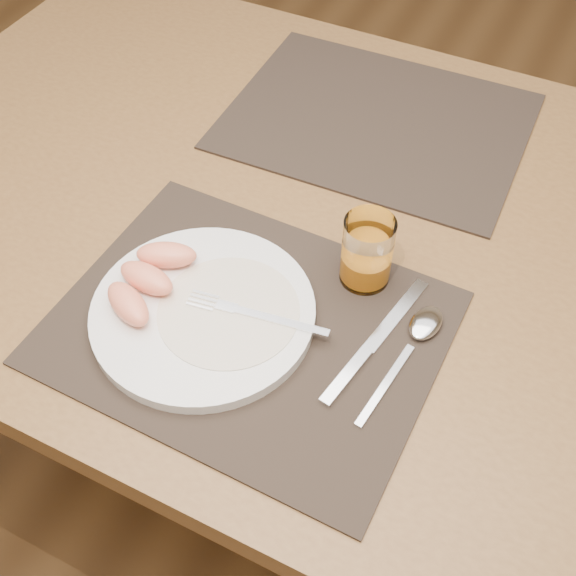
{
  "coord_description": "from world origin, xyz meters",
  "views": [
    {
      "loc": [
        0.28,
        -0.66,
        1.45
      ],
      "look_at": [
        0.03,
        -0.16,
        0.77
      ],
      "focal_mm": 45.0,
      "sensor_mm": 36.0,
      "label": 1
    }
  ],
  "objects_px": {
    "placemat_far": "(376,121)",
    "knife": "(368,350)",
    "fork": "(245,312)",
    "plate": "(203,312)",
    "table": "(318,253)",
    "juice_glass": "(367,254)",
    "spoon": "(420,332)",
    "placemat_near": "(247,327)"
  },
  "relations": [
    {
      "from": "placemat_far",
      "to": "spoon",
      "type": "relative_size",
      "value": 2.34
    },
    {
      "from": "placemat_near",
      "to": "fork",
      "type": "height_order",
      "value": "fork"
    },
    {
      "from": "placemat_far",
      "to": "plate",
      "type": "bearing_deg",
      "value": -95.55
    },
    {
      "from": "knife",
      "to": "plate",
      "type": "bearing_deg",
      "value": -168.15
    },
    {
      "from": "table",
      "to": "plate",
      "type": "xyz_separation_m",
      "value": [
        -0.05,
        -0.23,
        0.1
      ]
    },
    {
      "from": "fork",
      "to": "juice_glass",
      "type": "xyz_separation_m",
      "value": [
        0.1,
        0.13,
        0.02
      ]
    },
    {
      "from": "placemat_far",
      "to": "knife",
      "type": "xyz_separation_m",
      "value": [
        0.15,
        -0.41,
        0.0
      ]
    },
    {
      "from": "table",
      "to": "fork",
      "type": "xyz_separation_m",
      "value": [
        0.0,
        -0.21,
        0.11
      ]
    },
    {
      "from": "juice_glass",
      "to": "knife",
      "type": "bearing_deg",
      "value": -65.29
    },
    {
      "from": "placemat_far",
      "to": "placemat_near",
      "type": "bearing_deg",
      "value": -88.63
    },
    {
      "from": "plate",
      "to": "fork",
      "type": "relative_size",
      "value": 1.54
    },
    {
      "from": "knife",
      "to": "juice_glass",
      "type": "bearing_deg",
      "value": 114.71
    },
    {
      "from": "table",
      "to": "plate",
      "type": "bearing_deg",
      "value": -101.74
    },
    {
      "from": "plate",
      "to": "juice_glass",
      "type": "height_order",
      "value": "juice_glass"
    },
    {
      "from": "placemat_near",
      "to": "knife",
      "type": "height_order",
      "value": "knife"
    },
    {
      "from": "placemat_near",
      "to": "spoon",
      "type": "distance_m",
      "value": 0.2
    },
    {
      "from": "spoon",
      "to": "placemat_far",
      "type": "bearing_deg",
      "value": 118.94
    },
    {
      "from": "placemat_near",
      "to": "juice_glass",
      "type": "bearing_deg",
      "value": 54.78
    },
    {
      "from": "knife",
      "to": "spoon",
      "type": "relative_size",
      "value": 1.14
    },
    {
      "from": "placemat_far",
      "to": "plate",
      "type": "distance_m",
      "value": 0.45
    },
    {
      "from": "fork",
      "to": "juice_glass",
      "type": "distance_m",
      "value": 0.16
    },
    {
      "from": "juice_glass",
      "to": "placemat_far",
      "type": "bearing_deg",
      "value": 109.06
    },
    {
      "from": "plate",
      "to": "spoon",
      "type": "distance_m",
      "value": 0.26
    },
    {
      "from": "fork",
      "to": "placemat_near",
      "type": "bearing_deg",
      "value": -49.54
    },
    {
      "from": "table",
      "to": "placemat_far",
      "type": "height_order",
      "value": "placemat_far"
    },
    {
      "from": "placemat_far",
      "to": "knife",
      "type": "relative_size",
      "value": 2.05
    },
    {
      "from": "table",
      "to": "knife",
      "type": "bearing_deg",
      "value": -51.75
    },
    {
      "from": "plate",
      "to": "fork",
      "type": "bearing_deg",
      "value": 18.62
    },
    {
      "from": "table",
      "to": "spoon",
      "type": "relative_size",
      "value": 7.28
    },
    {
      "from": "fork",
      "to": "spoon",
      "type": "bearing_deg",
      "value": 20.85
    },
    {
      "from": "placemat_far",
      "to": "fork",
      "type": "height_order",
      "value": "fork"
    },
    {
      "from": "knife",
      "to": "spoon",
      "type": "height_order",
      "value": "spoon"
    },
    {
      "from": "placemat_far",
      "to": "spoon",
      "type": "height_order",
      "value": "spoon"
    },
    {
      "from": "knife",
      "to": "juice_glass",
      "type": "xyz_separation_m",
      "value": [
        -0.05,
        0.1,
        0.04
      ]
    },
    {
      "from": "juice_glass",
      "to": "table",
      "type": "bearing_deg",
      "value": 139.88
    },
    {
      "from": "table",
      "to": "fork",
      "type": "bearing_deg",
      "value": -89.68
    },
    {
      "from": "plate",
      "to": "knife",
      "type": "relative_size",
      "value": 1.23
    },
    {
      "from": "plate",
      "to": "spoon",
      "type": "bearing_deg",
      "value": 20.41
    },
    {
      "from": "placemat_near",
      "to": "placemat_far",
      "type": "bearing_deg",
      "value": 91.37
    },
    {
      "from": "knife",
      "to": "placemat_far",
      "type": "bearing_deg",
      "value": 110.53
    },
    {
      "from": "table",
      "to": "plate",
      "type": "relative_size",
      "value": 5.19
    },
    {
      "from": "plate",
      "to": "juice_glass",
      "type": "distance_m",
      "value": 0.21
    }
  ]
}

